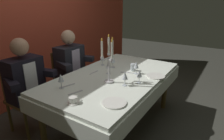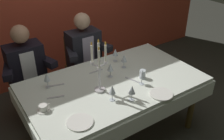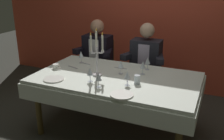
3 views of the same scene
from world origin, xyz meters
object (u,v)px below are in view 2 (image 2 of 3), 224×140
(wine_glass_3, at_px, (110,67))
(seated_diner_1, at_px, (84,49))
(water_tumbler_0, at_px, (143,74))
(seated_diner_0, at_px, (26,65))
(coffee_cup_0, at_px, (43,108))
(wine_glass_6, at_px, (115,53))
(wine_glass_4, at_px, (124,59))
(candelabra, at_px, (99,69))
(wine_glass_1, at_px, (112,90))
(dinner_plate_0, at_px, (161,94))
(dinner_plate_1, at_px, (80,122))
(wine_glass_2, at_px, (47,78))
(wine_glass_0, at_px, (132,90))
(wine_glass_5, at_px, (142,75))
(dining_table, at_px, (114,90))

(wine_glass_3, relative_size, seated_diner_1, 0.13)
(water_tumbler_0, relative_size, seated_diner_0, 0.08)
(coffee_cup_0, bearing_deg, wine_glass_6, 21.69)
(seated_diner_0, bearing_deg, wine_glass_6, -28.50)
(wine_glass_3, distance_m, wine_glass_4, 0.26)
(candelabra, relative_size, seated_diner_1, 0.45)
(wine_glass_1, height_order, water_tumbler_0, wine_glass_1)
(dinner_plate_0, xyz_separation_m, dinner_plate_1, (-0.86, 0.08, 0.00))
(wine_glass_4, height_order, wine_glass_6, same)
(wine_glass_4, height_order, seated_diner_1, seated_diner_1)
(dinner_plate_1, bearing_deg, seated_diner_1, 60.73)
(candelabra, height_order, wine_glass_2, candelabra)
(wine_glass_6, xyz_separation_m, seated_diner_1, (-0.16, 0.51, -0.12))
(seated_diner_0, height_order, seated_diner_1, same)
(wine_glass_0, bearing_deg, seated_diner_1, 83.16)
(wine_glass_1, bearing_deg, candelabra, 94.54)
(candelabra, distance_m, dinner_plate_1, 0.56)
(dinner_plate_1, xyz_separation_m, wine_glass_2, (-0.02, 0.67, 0.11))
(dinner_plate_1, height_order, seated_diner_1, seated_diner_1)
(wine_glass_4, height_order, seated_diner_0, seated_diner_0)
(water_tumbler_0, bearing_deg, wine_glass_3, 142.09)
(seated_diner_1, bearing_deg, wine_glass_0, -96.84)
(wine_glass_3, xyz_separation_m, coffee_cup_0, (-0.82, -0.16, -0.09))
(wine_glass_5, height_order, water_tumbler_0, wine_glass_5)
(wine_glass_2, distance_m, seated_diner_1, 0.96)
(candelabra, relative_size, wine_glass_0, 3.42)
(wine_glass_5, bearing_deg, wine_glass_3, 122.54)
(wine_glass_4, bearing_deg, dinner_plate_1, -146.87)
(dinner_plate_0, height_order, seated_diner_1, seated_diner_1)
(wine_glass_0, xyz_separation_m, water_tumbler_0, (0.34, 0.25, -0.07))
(wine_glass_1, bearing_deg, wine_glass_4, 44.27)
(wine_glass_2, distance_m, wine_glass_4, 0.90)
(dining_table, relative_size, water_tumbler_0, 19.90)
(wine_glass_4, relative_size, seated_diner_0, 0.13)
(dinner_plate_1, relative_size, wine_glass_6, 1.41)
(dining_table, height_order, wine_glass_4, wine_glass_4)
(coffee_cup_0, bearing_deg, water_tumbler_0, -3.15)
(dinner_plate_1, relative_size, wine_glass_0, 1.41)
(wine_glass_3, distance_m, water_tumbler_0, 0.36)
(dinner_plate_1, height_order, wine_glass_5, wine_glass_5)
(seated_diner_1, bearing_deg, wine_glass_3, -96.27)
(candelabra, bearing_deg, wine_glass_1, -85.46)
(seated_diner_0, xyz_separation_m, seated_diner_1, (0.78, 0.00, 0.00))
(wine_glass_2, height_order, wine_glass_3, same)
(dinner_plate_1, bearing_deg, candelabra, 39.18)
(wine_glass_1, bearing_deg, wine_glass_5, 8.62)
(dinner_plate_1, xyz_separation_m, wine_glass_6, (0.88, 0.76, 0.11))
(candelabra, distance_m, wine_glass_4, 0.56)
(wine_glass_0, bearing_deg, wine_glass_5, 32.29)
(dining_table, xyz_separation_m, seated_diner_1, (0.11, 0.89, 0.11))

